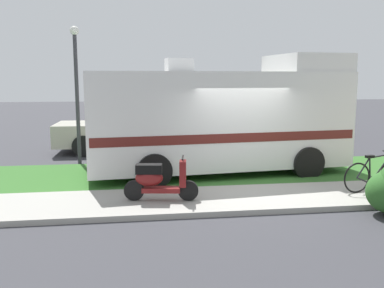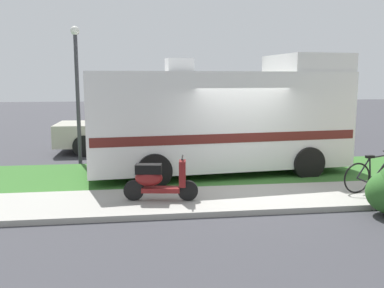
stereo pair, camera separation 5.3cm
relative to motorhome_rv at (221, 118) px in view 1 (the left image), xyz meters
The scene contains 9 objects.
ground_plane 2.33m from the motorhome_rv, 77.95° to the right, with size 80.00×80.00×0.00m, color #38383D.
sidewalk 3.25m from the motorhome_rv, 82.99° to the right, with size 24.00×2.00×0.12m.
grass_strip 1.63m from the motorhome_rv, 20.03° to the right, with size 24.00×3.40×0.08m.
motorhome_rv is the anchor object (origin of this frame).
scooter 3.64m from the motorhome_rv, 124.46° to the right, with size 1.61×0.55×0.97m.
bicycle 4.35m from the motorhome_rv, 42.41° to the right, with size 1.71×0.52×0.91m.
pickup_truck_near 4.77m from the motorhome_rv, 117.48° to the left, with size 5.25×2.33×1.74m.
pickup_truck_far 8.03m from the motorhome_rv, 65.87° to the left, with size 5.70×2.21×1.82m.
street_lamp_post 4.75m from the motorhome_rv, 154.84° to the left, with size 0.28×0.28×4.33m.
Camera 1 is at (-2.85, -10.18, 2.77)m, focal length 39.64 mm.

